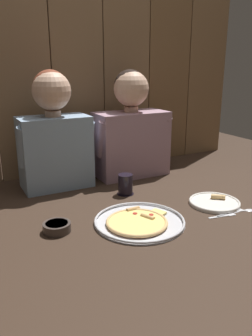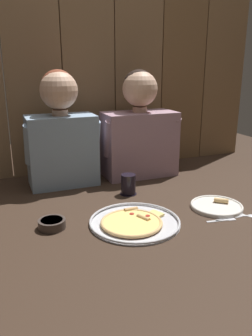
{
  "view_description": "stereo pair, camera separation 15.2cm",
  "coord_description": "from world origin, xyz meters",
  "px_view_note": "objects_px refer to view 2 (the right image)",
  "views": [
    {
      "loc": [
        -0.69,
        -1.19,
        0.63
      ],
      "look_at": [
        -0.02,
        0.1,
        0.18
      ],
      "focal_mm": 36.23,
      "sensor_mm": 36.0,
      "label": 1
    },
    {
      "loc": [
        -0.55,
        -1.25,
        0.63
      ],
      "look_at": [
        -0.02,
        0.1,
        0.18
      ],
      "focal_mm": 36.23,
      "sensor_mm": 36.0,
      "label": 2
    }
  ],
  "objects_px": {
    "dinner_plate": "(217,206)",
    "drinking_glass": "(128,185)",
    "pizza_tray": "(134,222)",
    "diner_left": "(61,132)",
    "dipping_bowl": "(52,223)",
    "diner_right": "(140,128)"
  },
  "relations": [
    {
      "from": "diner_right",
      "to": "diner_left",
      "type": "bearing_deg",
      "value": -179.98
    },
    {
      "from": "pizza_tray",
      "to": "dinner_plate",
      "type": "xyz_separation_m",
      "value": [
        0.41,
        0.01,
        -0.0
      ]
    },
    {
      "from": "pizza_tray",
      "to": "dinner_plate",
      "type": "relative_size",
      "value": 1.59
    },
    {
      "from": "dipping_bowl",
      "to": "diner_right",
      "type": "height_order",
      "value": "diner_right"
    },
    {
      "from": "drinking_glass",
      "to": "dinner_plate",
      "type": "bearing_deg",
      "value": -44.78
    },
    {
      "from": "pizza_tray",
      "to": "drinking_glass",
      "type": "height_order",
      "value": "drinking_glass"
    },
    {
      "from": "pizza_tray",
      "to": "diner_right",
      "type": "bearing_deg",
      "value": 64.44
    },
    {
      "from": "drinking_glass",
      "to": "diner_left",
      "type": "distance_m",
      "value": 0.45
    },
    {
      "from": "diner_left",
      "to": "diner_right",
      "type": "xyz_separation_m",
      "value": [
        0.45,
        0.0,
        -0.01
      ]
    },
    {
      "from": "pizza_tray",
      "to": "drinking_glass",
      "type": "bearing_deg",
      "value": 71.86
    },
    {
      "from": "dinner_plate",
      "to": "drinking_glass",
      "type": "height_order",
      "value": "drinking_glass"
    },
    {
      "from": "drinking_glass",
      "to": "dipping_bowl",
      "type": "relative_size",
      "value": 0.94
    },
    {
      "from": "dinner_plate",
      "to": "drinking_glass",
      "type": "xyz_separation_m",
      "value": [
        -0.31,
        0.31,
        0.04
      ]
    },
    {
      "from": "dipping_bowl",
      "to": "diner_left",
      "type": "bearing_deg",
      "value": 73.19
    },
    {
      "from": "pizza_tray",
      "to": "diner_left",
      "type": "bearing_deg",
      "value": 105.74
    },
    {
      "from": "pizza_tray",
      "to": "dipping_bowl",
      "type": "height_order",
      "value": "dipping_bowl"
    },
    {
      "from": "drinking_glass",
      "to": "diner_left",
      "type": "bearing_deg",
      "value": 135.05
    },
    {
      "from": "diner_left",
      "to": "dinner_plate",
      "type": "bearing_deg",
      "value": -44.86
    },
    {
      "from": "dipping_bowl",
      "to": "diner_right",
      "type": "xyz_separation_m",
      "value": [
        0.6,
        0.5,
        0.26
      ]
    },
    {
      "from": "pizza_tray",
      "to": "dipping_bowl",
      "type": "relative_size",
      "value": 3.42
    },
    {
      "from": "drinking_glass",
      "to": "diner_right",
      "type": "xyz_separation_m",
      "value": [
        0.18,
        0.27,
        0.23
      ]
    },
    {
      "from": "drinking_glass",
      "to": "diner_right",
      "type": "bearing_deg",
      "value": 56.73
    }
  ]
}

